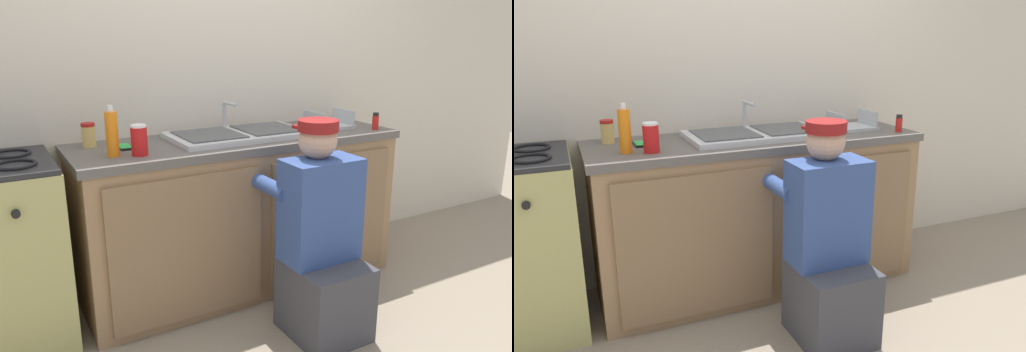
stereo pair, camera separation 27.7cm
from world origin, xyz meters
The scene contains 12 objects.
ground_plane centered at (0.00, 0.00, 0.00)m, with size 12.00×12.00×0.00m, color gray.
back_wall centered at (0.00, 0.65, 1.25)m, with size 6.00×0.10×2.50m, color beige.
counter_cabinet centered at (0.00, 0.29, 0.44)m, with size 1.88×0.62×0.88m.
countertop centered at (0.00, 0.30, 0.90)m, with size 1.92×0.62×0.04m, color #5B5651.
sink_double_basin centered at (0.00, 0.30, 0.94)m, with size 0.80×0.44×0.19m.
plumber_person centered at (0.11, -0.37, 0.46)m, with size 0.42×0.61×1.10m.
cell_phone centered at (-0.65, 0.34, 0.93)m, with size 0.07×0.14×0.01m.
soap_bottle_orange centered at (-0.75, 0.19, 1.04)m, with size 0.06×0.06×0.25m.
soda_cup_red centered at (-0.63, 0.15, 1.00)m, with size 0.08×0.08×0.15m.
dish_rack_tray centered at (0.64, 0.29, 0.95)m, with size 0.28×0.22×0.11m.
condiment_jar centered at (-0.81, 0.46, 0.99)m, with size 0.07×0.07×0.13m.
spice_bottle_red centered at (0.85, 0.09, 0.97)m, with size 0.04×0.04×0.10m.
Camera 1 is at (-1.31, -2.22, 1.50)m, focal length 35.00 mm.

